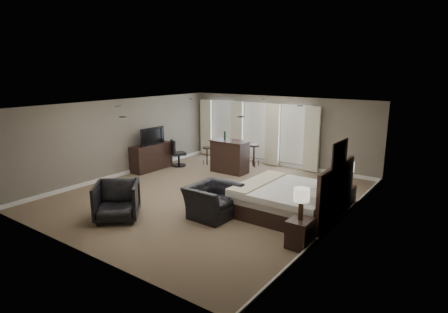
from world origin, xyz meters
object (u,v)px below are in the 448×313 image
Objects in this scene: nightstand_far at (346,196)px; bar_counter at (230,156)px; nightstand_near at (300,233)px; lamp_far at (347,174)px; tv at (151,142)px; armchair_near at (213,195)px; bar_stool_right at (254,156)px; lamp_near at (301,204)px; armchair_far at (117,199)px; dresser at (151,157)px; bed at (292,187)px; bar_stool_left at (207,156)px; desk_chair at (179,153)px.

bar_counter reaches higher than nightstand_far.
lamp_far is (0.00, 2.90, 0.59)m from nightstand_near.
armchair_near is at bearing -116.18° from tv.
armchair_near is 1.46× the size of bar_stool_right.
armchair_far is at bearing -163.38° from lamp_near.
lamp_near is 7.36m from dresser.
nightstand_near is 2.47m from armchair_near.
armchair_near is at bearing -0.83° from armchair_far.
bar_stool_right is at bearing 132.28° from bed.
bar_counter is at bearing 167.94° from lamp_far.
bed is 1.89× the size of armchair_near.
armchair_far is at bearing -135.29° from lamp_far.
lamp_far is (0.00, 2.90, -0.04)m from lamp_near.
armchair_far is 1.23× the size of bar_stool_right.
nightstand_near is 6.52m from bar_stool_right.
bed is 4.27m from armchair_far.
bar_counter is at bearing 167.94° from nightstand_far.
nightstand_near is 0.89× the size of lamp_near.
bar_stool_left is (-5.75, 1.33, 0.07)m from nightstand_far.
armchair_near reaches higher than nightstand_near.
tv is at bearing 0.00° from dresser.
desk_chair is (-6.47, 3.43, -0.41)m from lamp_near.
bed is 6.12m from dresser.
nightstand_far is at bearing 2.69° from armchair_far.
bed reaches higher than bar_stool_left.
lamp_near reaches higher than bar_stool_right.
armchair_near is at bearing 173.54° from lamp_near.
nightstand_near is at bearing -25.40° from armchair_far.
lamp_near is 6.54m from bar_stool_right.
bed is at bearing 121.54° from lamp_near.
tv is (-6.92, 2.48, 0.09)m from lamp_near.
tv is 1.05× the size of desk_chair.
tv is at bearing -137.33° from bar_stool_right.
nightstand_far is 0.53× the size of armchair_far.
bed is 1.71m from lamp_near.
nightstand_far is 0.53× the size of desk_chair.
armchair_far is at bearing 133.01° from armchair_near.
lamp_far is at bearing 90.00° from nightstand_near.
bar_counter is at bearing 30.78° from armchair_near.
armchair_far is 1.01× the size of desk_chair.
dresser is (-6.92, -0.42, -0.41)m from lamp_far.
bar_stool_left is (-4.86, 2.78, -0.39)m from bed.
nightstand_near is 7.33m from desk_chair.
bed reaches higher than nightstand_near.
lamp_near reaches higher than armchair_near.
tv is 1.17m from desk_chair.
bar_counter is 1.29× the size of desk_chair.
bar_counter reaches higher than armchair_near.
armchair_far reaches higher than desk_chair.
lamp_near is at bearing -90.00° from nightstand_far.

